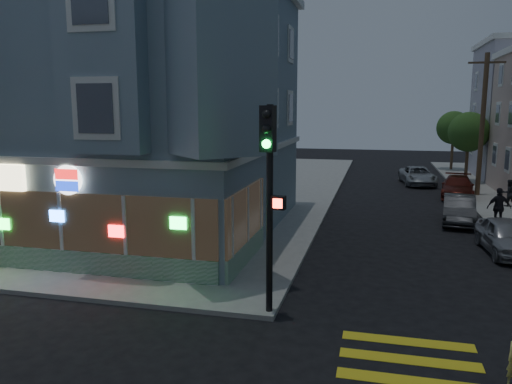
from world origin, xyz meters
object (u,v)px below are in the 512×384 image
at_px(utility_pole, 482,123).
at_px(parked_car_a, 506,237).
at_px(pedestrian_b, 499,207).
at_px(parked_car_d, 418,176).
at_px(traffic_signal, 269,175).
at_px(street_tree_far, 454,128).
at_px(parked_car_c, 458,187).
at_px(pedestrian_a, 509,193).
at_px(street_tree_near, 469,132).
at_px(parked_car_b, 459,210).

bearing_deg(utility_pole, parked_car_a, -95.51).
bearing_deg(pedestrian_b, parked_car_d, -87.65).
bearing_deg(traffic_signal, street_tree_far, 83.63).
relative_size(street_tree_far, parked_car_c, 1.11).
relative_size(utility_pole, street_tree_far, 1.70).
bearing_deg(pedestrian_a, traffic_signal, 44.59).
relative_size(utility_pole, parked_car_a, 2.18).
distance_m(parked_car_c, traffic_signal, 22.86).
bearing_deg(pedestrian_a, street_tree_near, -101.33).
xyz_separation_m(street_tree_near, parked_car_d, (-3.60, -1.37, -3.26)).
height_order(street_tree_far, parked_car_b, street_tree_far).
distance_m(street_tree_near, parked_car_d, 5.05).
relative_size(street_tree_far, parked_car_b, 1.24).
distance_m(pedestrian_b, traffic_signal, 15.40).
relative_size(street_tree_near, pedestrian_a, 3.42).
distance_m(parked_car_c, parked_car_d, 5.61).
xyz_separation_m(street_tree_near, traffic_signal, (-9.38, -27.77, 0.08)).
height_order(street_tree_far, pedestrian_a, street_tree_far).
bearing_deg(pedestrian_b, parked_car_c, -94.70).
xyz_separation_m(utility_pole, traffic_signal, (-9.18, -21.77, -0.78)).
bearing_deg(pedestrian_a, parked_car_d, -78.13).
distance_m(parked_car_a, traffic_signal, 11.91).
relative_size(parked_car_b, parked_car_c, 0.89).
relative_size(utility_pole, street_tree_near, 1.70).
xyz_separation_m(parked_car_a, parked_car_b, (-1.02, 5.20, 0.00)).
height_order(pedestrian_b, parked_car_a, pedestrian_b).
height_order(utility_pole, parked_car_c, utility_pole).
bearing_deg(street_tree_near, utility_pole, -91.91).
bearing_deg(parked_car_c, pedestrian_b, -78.08).
xyz_separation_m(parked_car_b, parked_car_d, (-1.08, 12.91, -0.03)).
bearing_deg(parked_car_a, pedestrian_b, 77.78).
distance_m(utility_pole, parked_car_a, 14.15).
bearing_deg(street_tree_near, pedestrian_b, -93.38).
relative_size(street_tree_far, pedestrian_a, 3.42).
distance_m(street_tree_far, traffic_signal, 36.98).
bearing_deg(parked_car_d, parked_car_c, -74.73).
height_order(utility_pole, parked_car_b, utility_pole).
bearing_deg(parked_car_b, pedestrian_a, 61.54).
height_order(utility_pole, parked_car_d, utility_pole).
bearing_deg(street_tree_far, utility_pole, -90.82).
xyz_separation_m(street_tree_near, pedestrian_a, (0.80, -9.67, -3.01)).
bearing_deg(parked_car_c, utility_pole, 31.73).
bearing_deg(parked_car_d, parked_car_a, -90.10).
relative_size(utility_pole, parked_car_c, 1.88).
bearing_deg(street_tree_far, parked_car_c, -95.88).
bearing_deg(utility_pole, pedestrian_a, -74.77).
xyz_separation_m(street_tree_near, street_tree_far, (0.00, 8.00, 0.00)).
bearing_deg(pedestrian_b, pedestrian_a, -115.61).
height_order(street_tree_near, parked_car_d, street_tree_near).
bearing_deg(parked_car_a, parked_car_c, 85.85).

